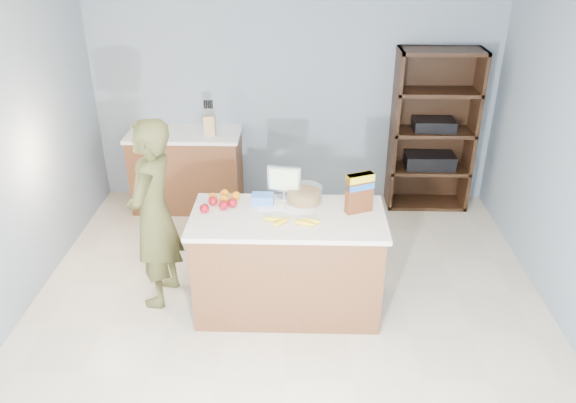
{
  "coord_description": "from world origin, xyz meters",
  "views": [
    {
      "loc": [
        0.11,
        -3.62,
        3.03
      ],
      "look_at": [
        0.0,
        0.35,
        1.0
      ],
      "focal_mm": 35.0,
      "sensor_mm": 36.0,
      "label": 1
    }
  ],
  "objects_px": {
    "person": "(154,215)",
    "shelving_unit": "(432,133)",
    "tv": "(284,180)",
    "cereal_box": "(360,190)",
    "counter_peninsula": "(288,266)"
  },
  "relations": [
    {
      "from": "counter_peninsula",
      "to": "tv",
      "type": "distance_m",
      "value": 0.72
    },
    {
      "from": "tv",
      "to": "cereal_box",
      "type": "xyz_separation_m",
      "value": [
        0.61,
        -0.23,
        0.03
      ]
    },
    {
      "from": "person",
      "to": "shelving_unit",
      "type": "bearing_deg",
      "value": 134.82
    },
    {
      "from": "tv",
      "to": "counter_peninsula",
      "type": "bearing_deg",
      "value": -82.86
    },
    {
      "from": "counter_peninsula",
      "to": "person",
      "type": "relative_size",
      "value": 0.94
    },
    {
      "from": "tv",
      "to": "cereal_box",
      "type": "distance_m",
      "value": 0.65
    },
    {
      "from": "shelving_unit",
      "to": "tv",
      "type": "distance_m",
      "value": 2.36
    },
    {
      "from": "counter_peninsula",
      "to": "shelving_unit",
      "type": "height_order",
      "value": "shelving_unit"
    },
    {
      "from": "shelving_unit",
      "to": "cereal_box",
      "type": "relative_size",
      "value": 5.49
    },
    {
      "from": "shelving_unit",
      "to": "person",
      "type": "relative_size",
      "value": 1.09
    },
    {
      "from": "shelving_unit",
      "to": "counter_peninsula",
      "type": "bearing_deg",
      "value": -127.11
    },
    {
      "from": "person",
      "to": "cereal_box",
      "type": "xyz_separation_m",
      "value": [
        1.68,
        -0.03,
        0.26
      ]
    },
    {
      "from": "tv",
      "to": "shelving_unit",
      "type": "bearing_deg",
      "value": 47.4
    },
    {
      "from": "counter_peninsula",
      "to": "tv",
      "type": "height_order",
      "value": "tv"
    },
    {
      "from": "tv",
      "to": "person",
      "type": "bearing_deg",
      "value": -169.29
    }
  ]
}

